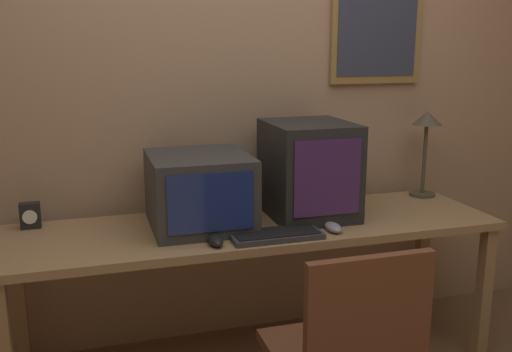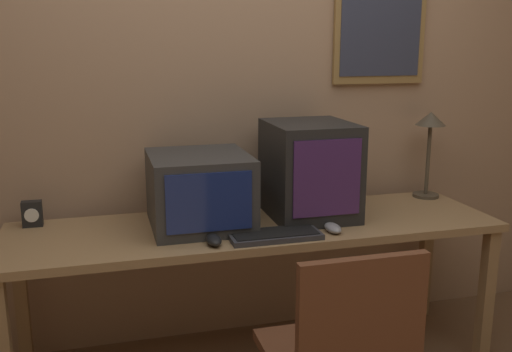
{
  "view_description": "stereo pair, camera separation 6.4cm",
  "coord_description": "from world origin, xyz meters",
  "px_view_note": "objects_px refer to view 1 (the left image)",
  "views": [
    {
      "loc": [
        -0.71,
        -1.35,
        1.49
      ],
      "look_at": [
        0.0,
        1.0,
        0.92
      ],
      "focal_mm": 40.0,
      "sensor_mm": 36.0,
      "label": 1
    },
    {
      "loc": [
        -0.65,
        -1.36,
        1.49
      ],
      "look_at": [
        0.0,
        1.0,
        0.92
      ],
      "focal_mm": 40.0,
      "sensor_mm": 36.0,
      "label": 2
    }
  ],
  "objects_px": {
    "monitor_left": "(200,191)",
    "desk_lamp": "(426,132)",
    "mouse_near_keyboard": "(333,227)",
    "monitor_right": "(309,169)",
    "desk_clock": "(30,216)",
    "mouse_far_corner": "(216,240)",
    "keyboard_main": "(276,235)"
  },
  "relations": [
    {
      "from": "monitor_left",
      "to": "desk_lamp",
      "type": "xyz_separation_m",
      "value": [
        1.23,
        0.16,
        0.18
      ]
    },
    {
      "from": "mouse_near_keyboard",
      "to": "desk_lamp",
      "type": "height_order",
      "value": "desk_lamp"
    },
    {
      "from": "monitor_right",
      "to": "desk_clock",
      "type": "xyz_separation_m",
      "value": [
        -1.24,
        0.17,
        -0.16
      ]
    },
    {
      "from": "monitor_left",
      "to": "desk_lamp",
      "type": "height_order",
      "value": "desk_lamp"
    },
    {
      "from": "monitor_right",
      "to": "desk_clock",
      "type": "height_order",
      "value": "monitor_right"
    },
    {
      "from": "monitor_left",
      "to": "mouse_far_corner",
      "type": "bearing_deg",
      "value": -88.21
    },
    {
      "from": "keyboard_main",
      "to": "monitor_right",
      "type": "bearing_deg",
      "value": 46.79
    },
    {
      "from": "desk_clock",
      "to": "monitor_left",
      "type": "bearing_deg",
      "value": -13.79
    },
    {
      "from": "desk_clock",
      "to": "desk_lamp",
      "type": "distance_m",
      "value": 1.97
    },
    {
      "from": "monitor_right",
      "to": "desk_lamp",
      "type": "height_order",
      "value": "desk_lamp"
    },
    {
      "from": "desk_lamp",
      "to": "desk_clock",
      "type": "bearing_deg",
      "value": 179.55
    },
    {
      "from": "desk_clock",
      "to": "desk_lamp",
      "type": "bearing_deg",
      "value": -0.45
    },
    {
      "from": "monitor_right",
      "to": "desk_lamp",
      "type": "bearing_deg",
      "value": 11.85
    },
    {
      "from": "mouse_near_keyboard",
      "to": "mouse_far_corner",
      "type": "distance_m",
      "value": 0.52
    },
    {
      "from": "monitor_right",
      "to": "desk_lamp",
      "type": "xyz_separation_m",
      "value": [
        0.71,
        0.15,
        0.12
      ]
    },
    {
      "from": "keyboard_main",
      "to": "desk_lamp",
      "type": "bearing_deg",
      "value": 23.31
    },
    {
      "from": "desk_clock",
      "to": "desk_lamp",
      "type": "xyz_separation_m",
      "value": [
        1.95,
        -0.02,
        0.28
      ]
    },
    {
      "from": "mouse_near_keyboard",
      "to": "desk_lamp",
      "type": "distance_m",
      "value": 0.87
    },
    {
      "from": "keyboard_main",
      "to": "monitor_left",
      "type": "bearing_deg",
      "value": 136.69
    },
    {
      "from": "monitor_left",
      "to": "desk_lamp",
      "type": "relative_size",
      "value": 1.04
    },
    {
      "from": "desk_lamp",
      "to": "keyboard_main",
      "type": "bearing_deg",
      "value": -156.69
    },
    {
      "from": "monitor_right",
      "to": "desk_lamp",
      "type": "distance_m",
      "value": 0.74
    },
    {
      "from": "monitor_right",
      "to": "desk_clock",
      "type": "relative_size",
      "value": 3.83
    },
    {
      "from": "monitor_left",
      "to": "mouse_near_keyboard",
      "type": "height_order",
      "value": "monitor_left"
    },
    {
      "from": "desk_lamp",
      "to": "monitor_left",
      "type": "bearing_deg",
      "value": -172.55
    },
    {
      "from": "desk_clock",
      "to": "keyboard_main",
      "type": "bearing_deg",
      "value": -23.53
    },
    {
      "from": "mouse_far_corner",
      "to": "monitor_right",
      "type": "bearing_deg",
      "value": 28.7
    },
    {
      "from": "mouse_near_keyboard",
      "to": "desk_lamp",
      "type": "bearing_deg",
      "value": 30.36
    },
    {
      "from": "mouse_far_corner",
      "to": "desk_lamp",
      "type": "relative_size",
      "value": 0.27
    },
    {
      "from": "desk_clock",
      "to": "desk_lamp",
      "type": "height_order",
      "value": "desk_lamp"
    },
    {
      "from": "monitor_left",
      "to": "mouse_far_corner",
      "type": "xyz_separation_m",
      "value": [
        0.01,
        -0.27,
        -0.14
      ]
    },
    {
      "from": "desk_clock",
      "to": "mouse_far_corner",
      "type": "bearing_deg",
      "value": -31.44
    }
  ]
}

